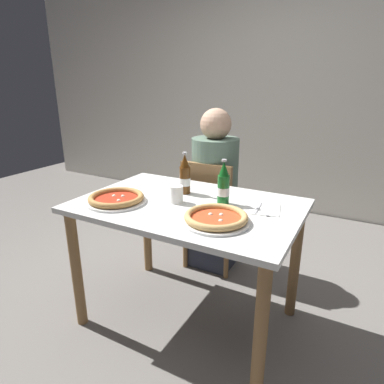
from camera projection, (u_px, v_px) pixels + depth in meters
ground_plane at (188, 317)px, 2.03m from camera, size 8.00×8.00×0.00m
back_wall_tiled at (290, 90)px, 3.46m from camera, size 7.00×0.10×2.60m
dining_table_main at (188, 222)px, 1.83m from camera, size 1.20×0.80×0.75m
chair_behind_table at (211, 209)px, 2.45m from camera, size 0.41×0.41×0.85m
diner_seated at (214, 194)px, 2.46m from camera, size 0.34×0.34×1.21m
pizza_margherita_near at (216, 218)px, 1.55m from camera, size 0.33×0.33×0.04m
pizza_marinara_far at (116, 199)px, 1.80m from camera, size 0.33×0.33×0.04m
beer_bottle_left at (185, 176)px, 1.93m from camera, size 0.07×0.07×0.25m
beer_bottle_center at (223, 186)px, 1.75m from camera, size 0.07×0.07×0.25m
napkin_with_cutlery at (262, 209)px, 1.71m from camera, size 0.21×0.21×0.01m
paper_cup at (177, 194)px, 1.79m from camera, size 0.07×0.07×0.09m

